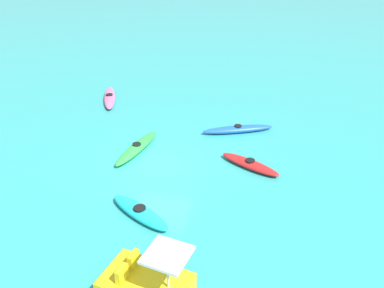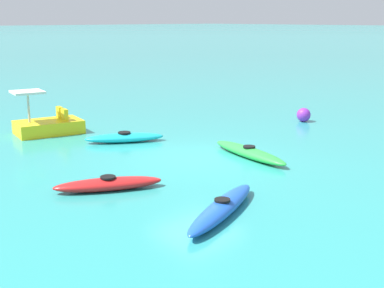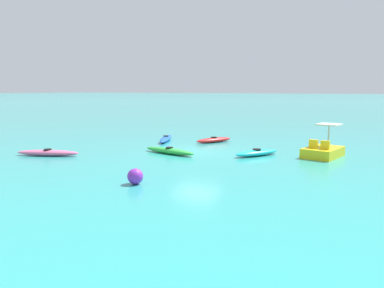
{
  "view_description": "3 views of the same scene",
  "coord_description": "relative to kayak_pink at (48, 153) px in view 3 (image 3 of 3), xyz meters",
  "views": [
    {
      "loc": [
        -14.11,
        -4.49,
        9.02
      ],
      "look_at": [
        1.24,
        -1.12,
        0.5
      ],
      "focal_mm": 38.13,
      "sensor_mm": 36.0,
      "label": 1
    },
    {
      "loc": [
        11.37,
        -10.85,
        4.28
      ],
      "look_at": [
        -0.32,
        0.11,
        0.41
      ],
      "focal_mm": 48.81,
      "sensor_mm": 36.0,
      "label": 2
    },
    {
      "loc": [
        -9.33,
        18.26,
        3.48
      ],
      "look_at": [
        0.64,
        -0.63,
        0.3
      ],
      "focal_mm": 34.45,
      "sensor_mm": 36.0,
      "label": 3
    }
  ],
  "objects": [
    {
      "name": "kayak_blue",
      "position": [
        -2.53,
        -7.74,
        -0.0
      ],
      "size": [
        1.85,
        3.46,
        0.37
      ],
      "color": "blue",
      "rests_on": "ground_plane"
    },
    {
      "name": "kayak_green",
      "position": [
        -5.37,
        -3.53,
        -0.0
      ],
      "size": [
        3.49,
        1.26,
        0.37
      ],
      "color": "green",
      "rests_on": "ground_plane"
    },
    {
      "name": "ground_plane",
      "position": [
        -6.35,
        -4.89,
        -0.16
      ],
      "size": [
        600.0,
        600.0,
        0.0
      ],
      "primitive_type": "plane",
      "color": "teal"
    },
    {
      "name": "kayak_cyan",
      "position": [
        -9.76,
        -5.17,
        0.0
      ],
      "size": [
        2.03,
        2.73,
        0.37
      ],
      "color": "#19B7C6",
      "rests_on": "ground_plane"
    },
    {
      "name": "kayak_red",
      "position": [
        -5.7,
        -8.62,
        0.0
      ],
      "size": [
        1.84,
        2.73,
        0.37
      ],
      "color": "red",
      "rests_on": "ground_plane"
    },
    {
      "name": "pedal_boat_yellow",
      "position": [
        -12.91,
        -6.44,
        0.17
      ],
      "size": [
        1.96,
        2.67,
        1.68
      ],
      "color": "yellow",
      "rests_on": "ground_plane"
    },
    {
      "name": "kayak_pink",
      "position": [
        0.0,
        0.0,
        0.0
      ],
      "size": [
        3.36,
        1.83,
        0.37
      ],
      "color": "pink",
      "rests_on": "ground_plane"
    },
    {
      "name": "buoy_purple",
      "position": [
        -7.63,
        2.62,
        0.13
      ],
      "size": [
        0.59,
        0.59,
        0.59
      ],
      "primitive_type": "sphere",
      "color": "purple",
      "rests_on": "ground_plane"
    }
  ]
}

